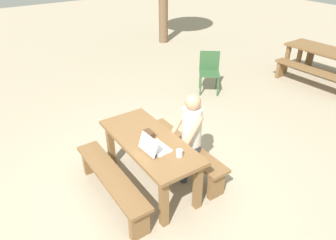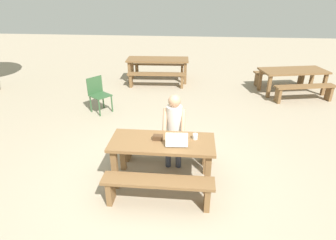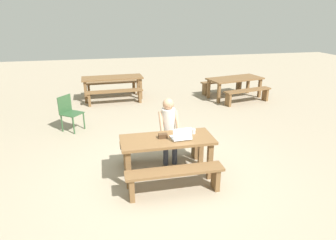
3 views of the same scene
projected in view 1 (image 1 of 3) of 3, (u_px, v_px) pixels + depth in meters
ground_plane at (151, 183)px, 4.49m from camera, size 30.00×30.00×0.00m
picnic_table_front at (150, 148)px, 4.17m from camera, size 1.65×0.71×0.75m
bench_near at (111, 181)px, 4.03m from camera, size 1.62×0.30×0.45m
bench_far at (184, 150)px, 4.60m from camera, size 1.62×0.30×0.45m
laptop at (154, 146)px, 3.88m from camera, size 0.35×0.31×0.22m
small_pouch at (149, 134)px, 4.15m from camera, size 0.15×0.09×0.08m
coffee_mug at (179, 153)px, 3.77m from camera, size 0.08×0.08×0.09m
person_seated at (189, 131)px, 4.26m from camera, size 0.38×0.39×1.30m
plastic_chair at (209, 71)px, 6.94m from camera, size 0.62×0.62×0.89m
picnic_table_mid at (330, 55)px, 7.31m from camera, size 2.07×0.85×0.77m
bench_mid_south at (312, 74)px, 7.14m from camera, size 1.84×0.38×0.45m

